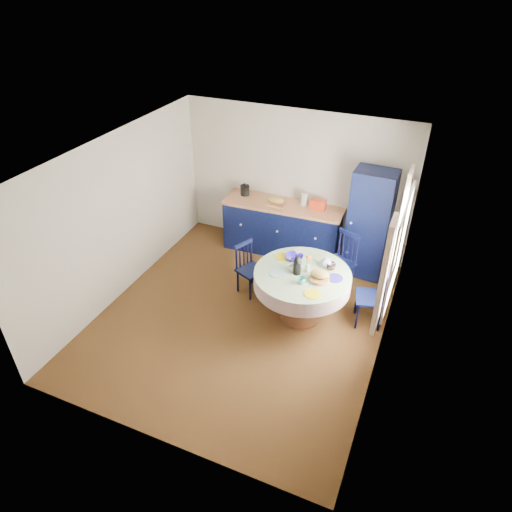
{
  "coord_description": "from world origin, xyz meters",
  "views": [
    {
      "loc": [
        2.22,
        -4.68,
        4.53
      ],
      "look_at": [
        0.14,
        0.2,
        1.0
      ],
      "focal_mm": 32.0,
      "sensor_mm": 36.0,
      "label": 1
    }
  ],
  "objects_px": {
    "kitchen_counter": "(282,227)",
    "chair_far": "(340,262)",
    "pantry_cabinet": "(369,225)",
    "dining_table": "(303,280)",
    "cobalt_bowl": "(294,258)",
    "mug_a": "(293,268)",
    "chair_left": "(249,268)",
    "mug_b": "(301,281)",
    "mug_d": "(297,252)",
    "chair_right": "(373,297)",
    "mug_c": "(331,266)"
  },
  "relations": [
    {
      "from": "dining_table",
      "to": "mug_d",
      "type": "bearing_deg",
      "value": 118.79
    },
    {
      "from": "chair_right",
      "to": "mug_d",
      "type": "height_order",
      "value": "chair_right"
    },
    {
      "from": "pantry_cabinet",
      "to": "chair_far",
      "type": "xyz_separation_m",
      "value": [
        -0.28,
        -0.58,
        -0.43
      ]
    },
    {
      "from": "pantry_cabinet",
      "to": "chair_far",
      "type": "height_order",
      "value": "pantry_cabinet"
    },
    {
      "from": "chair_left",
      "to": "mug_d",
      "type": "height_order",
      "value": "mug_d"
    },
    {
      "from": "chair_right",
      "to": "pantry_cabinet",
      "type": "bearing_deg",
      "value": -177.58
    },
    {
      "from": "chair_left",
      "to": "mug_a",
      "type": "bearing_deg",
      "value": -88.32
    },
    {
      "from": "chair_right",
      "to": "mug_d",
      "type": "xyz_separation_m",
      "value": [
        -1.18,
        0.08,
        0.4
      ]
    },
    {
      "from": "kitchen_counter",
      "to": "dining_table",
      "type": "bearing_deg",
      "value": -64.17
    },
    {
      "from": "pantry_cabinet",
      "to": "mug_a",
      "type": "xyz_separation_m",
      "value": [
        -0.75,
        -1.55,
        -0.04
      ]
    },
    {
      "from": "dining_table",
      "to": "chair_right",
      "type": "xyz_separation_m",
      "value": [
        0.96,
        0.32,
        -0.23
      ]
    },
    {
      "from": "kitchen_counter",
      "to": "dining_table",
      "type": "xyz_separation_m",
      "value": [
        0.91,
        -1.66,
        0.22
      ]
    },
    {
      "from": "chair_left",
      "to": "chair_far",
      "type": "bearing_deg",
      "value": -39.64
    },
    {
      "from": "chair_far",
      "to": "pantry_cabinet",
      "type": "bearing_deg",
      "value": 92.99
    },
    {
      "from": "kitchen_counter",
      "to": "chair_far",
      "type": "distance_m",
      "value": 1.4
    },
    {
      "from": "pantry_cabinet",
      "to": "chair_left",
      "type": "relative_size",
      "value": 2.17
    },
    {
      "from": "mug_d",
      "to": "cobalt_bowl",
      "type": "relative_size",
      "value": 0.37
    },
    {
      "from": "chair_right",
      "to": "cobalt_bowl",
      "type": "bearing_deg",
      "value": -101.78
    },
    {
      "from": "kitchen_counter",
      "to": "chair_far",
      "type": "relative_size",
      "value": 2.18
    },
    {
      "from": "chair_far",
      "to": "mug_d",
      "type": "xyz_separation_m",
      "value": [
        -0.54,
        -0.56,
        0.38
      ]
    },
    {
      "from": "mug_a",
      "to": "cobalt_bowl",
      "type": "xyz_separation_m",
      "value": [
        -0.07,
        0.27,
        -0.02
      ]
    },
    {
      "from": "pantry_cabinet",
      "to": "dining_table",
      "type": "distance_m",
      "value": 1.67
    },
    {
      "from": "mug_a",
      "to": "cobalt_bowl",
      "type": "bearing_deg",
      "value": 104.87
    },
    {
      "from": "cobalt_bowl",
      "to": "kitchen_counter",
      "type": "bearing_deg",
      "value": 116.17
    },
    {
      "from": "mug_a",
      "to": "mug_b",
      "type": "bearing_deg",
      "value": -49.56
    },
    {
      "from": "mug_b",
      "to": "mug_d",
      "type": "bearing_deg",
      "value": 112.97
    },
    {
      "from": "pantry_cabinet",
      "to": "mug_a",
      "type": "relative_size",
      "value": 14.75
    },
    {
      "from": "pantry_cabinet",
      "to": "chair_right",
      "type": "relative_size",
      "value": 1.98
    },
    {
      "from": "chair_left",
      "to": "chair_right",
      "type": "height_order",
      "value": "chair_right"
    },
    {
      "from": "pantry_cabinet",
      "to": "cobalt_bowl",
      "type": "height_order",
      "value": "pantry_cabinet"
    },
    {
      "from": "chair_far",
      "to": "dining_table",
      "type": "bearing_deg",
      "value": -79.36
    },
    {
      "from": "mug_d",
      "to": "kitchen_counter",
      "type": "bearing_deg",
      "value": 118.68
    },
    {
      "from": "chair_left",
      "to": "mug_a",
      "type": "distance_m",
      "value": 0.98
    },
    {
      "from": "dining_table",
      "to": "mug_a",
      "type": "bearing_deg",
      "value": -179.1
    },
    {
      "from": "mug_c",
      "to": "cobalt_bowl",
      "type": "xyz_separation_m",
      "value": [
        -0.56,
        0.04,
        -0.02
      ]
    },
    {
      "from": "mug_a",
      "to": "mug_d",
      "type": "xyz_separation_m",
      "value": [
        -0.07,
        0.41,
        -0.01
      ]
    },
    {
      "from": "dining_table",
      "to": "mug_b",
      "type": "xyz_separation_m",
      "value": [
        0.05,
        -0.25,
        0.18
      ]
    },
    {
      "from": "cobalt_bowl",
      "to": "mug_a",
      "type": "bearing_deg",
      "value": -75.13
    },
    {
      "from": "mug_b",
      "to": "dining_table",
      "type": "bearing_deg",
      "value": 102.24
    },
    {
      "from": "kitchen_counter",
      "to": "mug_d",
      "type": "distance_m",
      "value": 1.48
    },
    {
      "from": "pantry_cabinet",
      "to": "mug_c",
      "type": "relative_size",
      "value": 14.08
    },
    {
      "from": "mug_b",
      "to": "chair_left",
      "type": "bearing_deg",
      "value": 150.55
    },
    {
      "from": "chair_left",
      "to": "mug_b",
      "type": "relative_size",
      "value": 7.9
    },
    {
      "from": "dining_table",
      "to": "chair_left",
      "type": "relative_size",
      "value": 1.61
    },
    {
      "from": "mug_c",
      "to": "mug_d",
      "type": "xyz_separation_m",
      "value": [
        -0.55,
        0.17,
        -0.01
      ]
    },
    {
      "from": "mug_b",
      "to": "mug_c",
      "type": "bearing_deg",
      "value": 59.98
    },
    {
      "from": "mug_c",
      "to": "kitchen_counter",
      "type": "bearing_deg",
      "value": 131.07
    },
    {
      "from": "kitchen_counter",
      "to": "chair_left",
      "type": "xyz_separation_m",
      "value": [
        -0.06,
        -1.33,
        -0.05
      ]
    },
    {
      "from": "kitchen_counter",
      "to": "chair_right",
      "type": "bearing_deg",
      "value": -38.54
    },
    {
      "from": "kitchen_counter",
      "to": "chair_right",
      "type": "xyz_separation_m",
      "value": [
        1.86,
        -1.34,
        -0.01
      ]
    }
  ]
}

